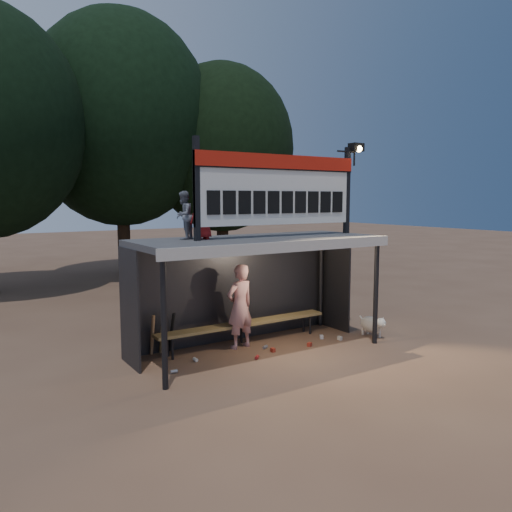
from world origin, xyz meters
The scene contains 12 objects.
ground centered at (0.00, 0.00, 0.00)m, with size 80.00×80.00×0.00m, color brown.
player centered at (-0.20, 0.39, 0.88)m, with size 0.64×0.42×1.75m, color silver.
child_a centered at (-1.43, 0.40, 2.78)m, with size 0.45×0.35×0.92m, color slate.
child_b centered at (-1.12, 0.24, 2.78)m, with size 0.45×0.29×0.92m, color #A11819.
dugout_shelter centered at (0.00, 0.24, 1.85)m, with size 5.10×2.08×2.32m.
scoreboard_assembly centered at (0.56, -0.01, 3.32)m, with size 4.10×0.27×1.99m.
bench centered at (0.00, 0.55, 0.43)m, with size 4.00×0.35×0.48m.
tree_mid centered at (1.00, 11.50, 6.17)m, with size 7.22×7.22×10.36m.
tree_right centered at (5.00, 10.50, 5.19)m, with size 6.08×6.08×8.72m.
dog centered at (2.74, -0.51, 0.28)m, with size 0.36×0.81×0.49m.
bats centered at (-1.75, 0.82, 0.43)m, with size 0.48×0.33×0.84m.
litter centered at (0.21, -0.18, 0.04)m, with size 4.02×0.65×0.08m.
Camera 1 is at (-5.40, -8.29, 3.10)m, focal length 35.00 mm.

